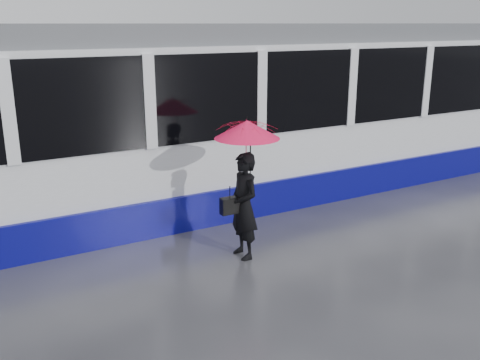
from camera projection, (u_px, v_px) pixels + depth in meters
ground at (261, 249)px, 8.25m from camera, size 90.00×90.00×0.00m
rails at (193, 203)px, 10.33m from camera, size 34.00×1.51×0.02m
tram at (36, 135)px, 8.57m from camera, size 26.00×2.56×3.35m
woman at (244, 206)px, 7.79m from camera, size 0.38×0.58×1.59m
umbrella at (247, 142)px, 7.54m from camera, size 0.94×0.94×1.07m
handbag at (230, 205)px, 7.69m from camera, size 0.28×0.13×0.43m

